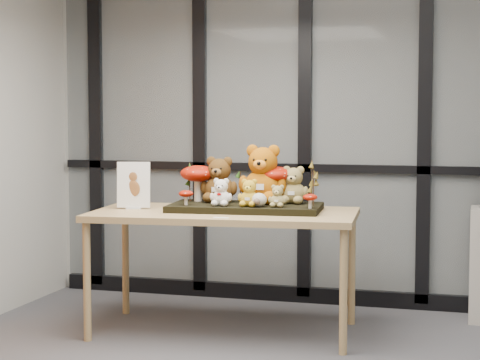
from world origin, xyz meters
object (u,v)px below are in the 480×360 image
(bear_small_yellow, at_px, (249,191))
(display_table, at_px, (224,221))
(bear_white_bow, at_px, (221,191))
(mushroom_back_left, at_px, (198,181))
(bear_tan_back, at_px, (294,183))
(mushroom_front_right, at_px, (310,200))
(diorama_tray, at_px, (245,207))
(sign_holder, at_px, (133,187))
(mushroom_back_right, at_px, (275,183))
(bear_beige_small, at_px, (278,195))
(plush_cream_hedgehog, at_px, (259,199))
(bear_pooh_yellow, at_px, (263,171))
(bear_brown_medium, at_px, (220,177))
(mushroom_front_left, at_px, (186,197))

(bear_small_yellow, bearing_deg, display_table, 160.37)
(bear_white_bow, xyz_separation_m, mushroom_back_left, (-0.24, 0.23, 0.04))
(bear_tan_back, relative_size, mushroom_front_right, 2.68)
(diorama_tray, xyz_separation_m, sign_holder, (-0.76, -0.11, 0.13))
(bear_small_yellow, xyz_separation_m, mushroom_back_right, (0.11, 0.27, 0.04))
(bear_beige_small, distance_m, plush_cream_hedgehog, 0.13)
(bear_pooh_yellow, bearing_deg, bear_beige_small, -58.98)
(bear_beige_small, bearing_deg, bear_white_bow, 179.05)
(bear_small_yellow, xyz_separation_m, bear_white_bow, (-0.19, -0.01, 0.00))
(bear_white_bow, bearing_deg, bear_small_yellow, -1.87)
(bear_brown_medium, xyz_separation_m, bear_small_yellow, (0.27, -0.21, -0.07))
(display_table, relative_size, bear_brown_medium, 5.28)
(bear_tan_back, height_order, plush_cream_hedgehog, bear_tan_back)
(bear_small_yellow, distance_m, mushroom_front_right, 0.41)
(bear_brown_medium, relative_size, bear_tan_back, 1.23)
(display_table, bearing_deg, mushroom_front_left, -166.33)
(display_table, xyz_separation_m, bear_brown_medium, (-0.08, 0.16, 0.28))
(display_table, height_order, bear_beige_small, bear_beige_small)
(mushroom_back_left, relative_size, mushroom_back_right, 1.00)
(display_table, height_order, diorama_tray, diorama_tray)
(bear_tan_back, distance_m, bear_white_bow, 0.51)
(plush_cream_hedgehog, distance_m, sign_holder, 0.89)
(diorama_tray, bearing_deg, bear_small_yellow, -68.82)
(mushroom_back_right, height_order, sign_holder, sign_holder)
(mushroom_front_left, bearing_deg, diorama_tray, 23.26)
(display_table, distance_m, mushroom_back_left, 0.38)
(bear_small_yellow, relative_size, bear_beige_small, 1.24)
(bear_white_bow, relative_size, mushroom_back_right, 0.73)
(mushroom_back_left, bearing_deg, mushroom_front_right, -15.04)
(display_table, relative_size, bear_white_bow, 9.05)
(display_table, distance_m, bear_brown_medium, 0.33)
(bear_white_bow, xyz_separation_m, mushroom_front_left, (-0.24, -0.02, -0.05))
(bear_brown_medium, xyz_separation_m, mushroom_back_left, (-0.16, 0.01, -0.03))
(bear_pooh_yellow, height_order, bear_brown_medium, bear_pooh_yellow)
(display_table, relative_size, sign_holder, 5.65)
(bear_white_bow, distance_m, plush_cream_hedgehog, 0.26)
(display_table, relative_size, plush_cream_hedgehog, 17.90)
(bear_small_yellow, bearing_deg, mushroom_back_left, 147.88)
(bear_white_bow, distance_m, mushroom_front_left, 0.24)
(bear_brown_medium, distance_m, bear_white_bow, 0.24)
(bear_brown_medium, height_order, mushroom_back_left, bear_brown_medium)
(bear_pooh_yellow, relative_size, bear_tan_back, 1.57)
(display_table, relative_size, bear_pooh_yellow, 4.17)
(bear_pooh_yellow, bearing_deg, mushroom_back_left, 175.93)
(bear_brown_medium, xyz_separation_m, sign_holder, (-0.55, -0.19, -0.06))
(diorama_tray, height_order, mushroom_back_left, mushroom_back_left)
(bear_pooh_yellow, bearing_deg, bear_brown_medium, 178.31)
(mushroom_back_right, bearing_deg, bear_small_yellow, -111.56)
(bear_beige_small, bearing_deg, mushroom_back_left, 156.71)
(bear_brown_medium, relative_size, mushroom_front_right, 3.31)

